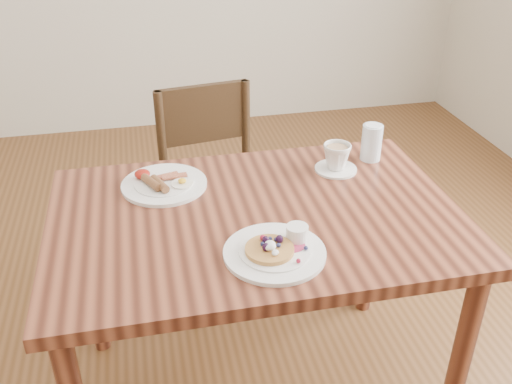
{
  "coord_description": "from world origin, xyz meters",
  "views": [
    {
      "loc": [
        -0.3,
        -1.38,
        1.64
      ],
      "look_at": [
        0.0,
        0.0,
        0.82
      ],
      "focal_mm": 40.0,
      "sensor_mm": 36.0,
      "label": 1
    }
  ],
  "objects_px": {
    "chair_far": "(215,186)",
    "water_glass": "(371,143)",
    "breakfast_plate": "(163,183)",
    "pancake_plate": "(276,249)",
    "dining_table": "(256,240)",
    "teacup_saucer": "(337,158)"
  },
  "relations": [
    {
      "from": "chair_far",
      "to": "water_glass",
      "type": "distance_m",
      "value": 0.7
    },
    {
      "from": "water_glass",
      "to": "breakfast_plate",
      "type": "bearing_deg",
      "value": -176.52
    },
    {
      "from": "pancake_plate",
      "to": "water_glass",
      "type": "relative_size",
      "value": 2.16
    },
    {
      "from": "dining_table",
      "to": "chair_far",
      "type": "relative_size",
      "value": 1.36
    },
    {
      "from": "dining_table",
      "to": "water_glass",
      "type": "relative_size",
      "value": 9.61
    },
    {
      "from": "pancake_plate",
      "to": "teacup_saucer",
      "type": "height_order",
      "value": "teacup_saucer"
    },
    {
      "from": "chair_far",
      "to": "teacup_saucer",
      "type": "xyz_separation_m",
      "value": [
        0.35,
        -0.43,
        0.3
      ]
    },
    {
      "from": "chair_far",
      "to": "teacup_saucer",
      "type": "relative_size",
      "value": 6.29
    },
    {
      "from": "teacup_saucer",
      "to": "water_glass",
      "type": "relative_size",
      "value": 1.12
    },
    {
      "from": "breakfast_plate",
      "to": "teacup_saucer",
      "type": "bearing_deg",
      "value": -1.06
    },
    {
      "from": "chair_far",
      "to": "teacup_saucer",
      "type": "bearing_deg",
      "value": 120.59
    },
    {
      "from": "dining_table",
      "to": "teacup_saucer",
      "type": "relative_size",
      "value": 8.57
    },
    {
      "from": "dining_table",
      "to": "chair_far",
      "type": "bearing_deg",
      "value": 92.97
    },
    {
      "from": "water_glass",
      "to": "pancake_plate",
      "type": "bearing_deg",
      "value": -133.85
    },
    {
      "from": "pancake_plate",
      "to": "teacup_saucer",
      "type": "relative_size",
      "value": 1.93
    },
    {
      "from": "pancake_plate",
      "to": "water_glass",
      "type": "xyz_separation_m",
      "value": [
        0.45,
        0.47,
        0.05
      ]
    },
    {
      "from": "pancake_plate",
      "to": "water_glass",
      "type": "distance_m",
      "value": 0.65
    },
    {
      "from": "dining_table",
      "to": "pancake_plate",
      "type": "relative_size",
      "value": 4.44
    },
    {
      "from": "dining_table",
      "to": "breakfast_plate",
      "type": "relative_size",
      "value": 4.44
    },
    {
      "from": "breakfast_plate",
      "to": "dining_table",
      "type": "bearing_deg",
      "value": -40.34
    },
    {
      "from": "chair_far",
      "to": "water_glass",
      "type": "bearing_deg",
      "value": 134.13
    },
    {
      "from": "breakfast_plate",
      "to": "teacup_saucer",
      "type": "xyz_separation_m",
      "value": [
        0.57,
        -0.01,
        0.03
      ]
    }
  ]
}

